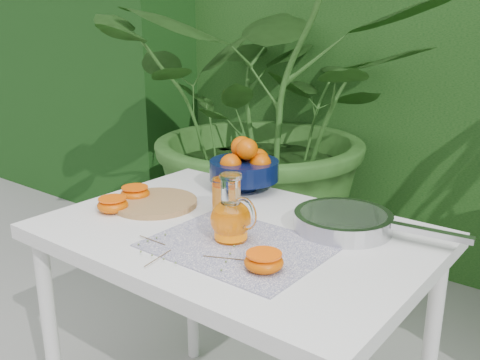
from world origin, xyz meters
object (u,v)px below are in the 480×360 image
Objects in this scene: cutting_board at (155,203)px; fruit_bowl at (245,166)px; white_table at (235,257)px; saute_pan at (344,221)px; juice_pitcher at (231,218)px.

cutting_board is 0.93× the size of fruit_bowl.
cutting_board is 0.32m from fruit_bowl.
saute_pan reaches higher than white_table.
saute_pan is at bearing 17.98° from cutting_board.
white_table is 0.37m from fruit_bowl.
juice_pitcher is (0.22, -0.35, -0.02)m from fruit_bowl.
juice_pitcher is 0.31m from saute_pan.
white_table is 3.69× the size of fruit_bowl.
fruit_bowl reaches higher than saute_pan.
saute_pan is (0.53, 0.17, 0.02)m from cutting_board.
saute_pan is at bearing 51.41° from juice_pitcher.
white_table is at bearing -143.98° from saute_pan.
fruit_bowl is 1.60× the size of juice_pitcher.
fruit_bowl is (0.12, 0.29, 0.07)m from cutting_board.
saute_pan is (0.41, -0.11, -0.05)m from fruit_bowl.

